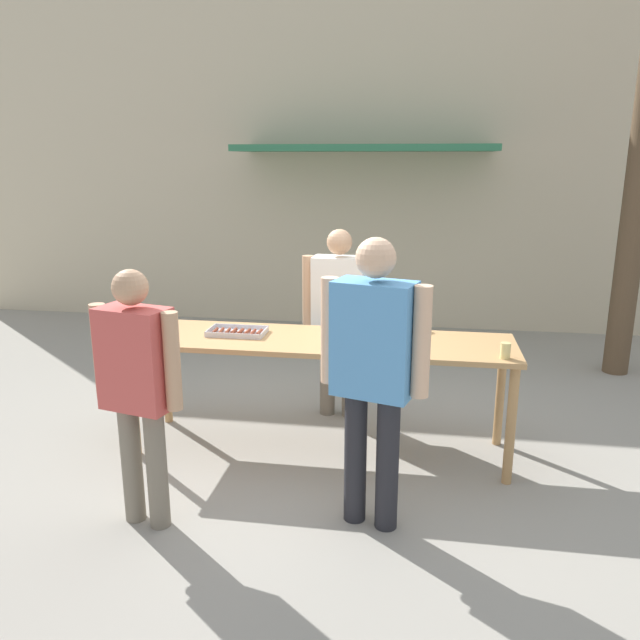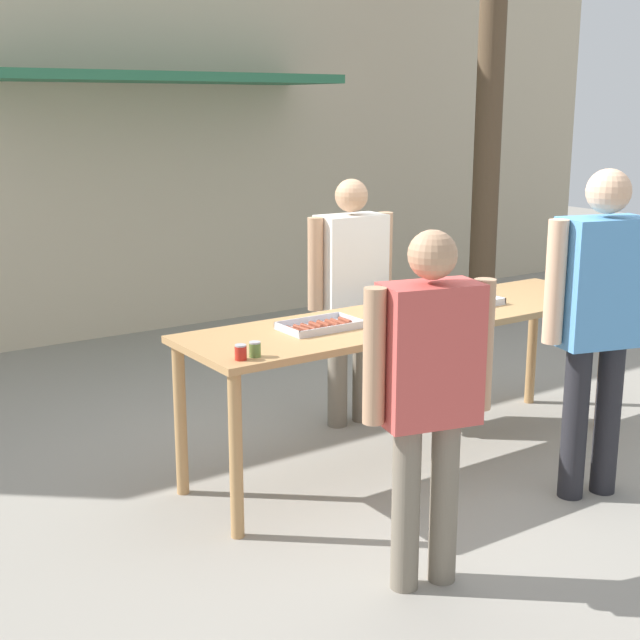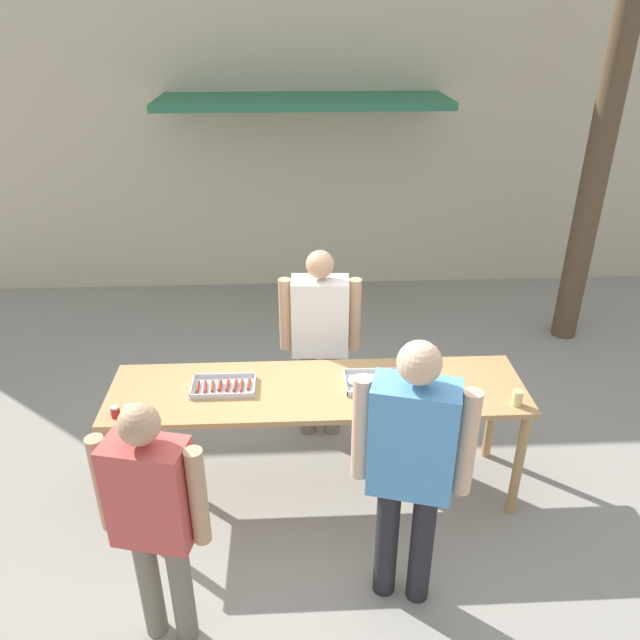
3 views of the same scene
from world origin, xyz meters
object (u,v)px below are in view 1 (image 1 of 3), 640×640
object	(u,v)px
condiment_jar_ketchup	(150,336)
beer_cup	(505,351)
food_tray_sausages	(237,332)
condiment_jar_mustard	(139,336)
person_server_behind_table	(339,308)
food_tray_buns	(375,338)
person_customer_with_cup	(373,362)
person_customer_holding_hotdog	(137,379)

from	to	relation	value
condiment_jar_ketchup	beer_cup	distance (m)	2.62
food_tray_sausages	condiment_jar_mustard	distance (m)	0.75
condiment_jar_mustard	person_server_behind_table	bearing A→B (deg)	35.31
food_tray_buns	person_customer_with_cup	bearing A→B (deg)	-86.26
condiment_jar_ketchup	beer_cup	world-z (taller)	beer_cup
food_tray_sausages	person_customer_with_cup	size ratio (longest dim) A/B	0.24
condiment_jar_mustard	beer_cup	size ratio (longest dim) A/B	0.70
person_server_behind_table	person_customer_holding_hotdog	distance (m)	2.17
person_customer_with_cup	person_server_behind_table	bearing A→B (deg)	-59.81
condiment_jar_ketchup	beer_cup	bearing A→B (deg)	-0.07
person_server_behind_table	food_tray_buns	bearing A→B (deg)	-59.05
condiment_jar_ketchup	person_server_behind_table	size ratio (longest dim) A/B	0.05
person_customer_holding_hotdog	person_customer_with_cup	size ratio (longest dim) A/B	0.90
person_server_behind_table	person_customer_with_cup	size ratio (longest dim) A/B	0.92
food_tray_buns	beer_cup	distance (m)	0.98
person_server_behind_table	person_customer_holding_hotdog	size ratio (longest dim) A/B	1.02
condiment_jar_mustard	person_customer_with_cup	xyz separation A→B (m)	(1.84, -0.71, 0.13)
person_customer_with_cup	food_tray_sausages	bearing A→B (deg)	-25.32
condiment_jar_ketchup	person_customer_holding_hotdog	xyz separation A→B (m)	(0.34, -0.94, 0.01)
person_customer_with_cup	person_customer_holding_hotdog	bearing A→B (deg)	24.88
food_tray_buns	beer_cup	world-z (taller)	beer_cup
condiment_jar_ketchup	person_customer_with_cup	bearing A→B (deg)	-22.21
condiment_jar_mustard	condiment_jar_ketchup	world-z (taller)	same
food_tray_sausages	beer_cup	size ratio (longest dim) A/B	3.99
condiment_jar_mustard	person_server_behind_table	size ratio (longest dim) A/B	0.05
food_tray_buns	person_server_behind_table	xyz separation A→B (m)	(-0.37, 0.69, 0.05)
condiment_jar_mustard	beer_cup	xyz separation A→B (m)	(2.71, 0.01, 0.02)
food_tray_sausages	food_tray_buns	xyz separation A→B (m)	(1.09, -0.00, 0.01)
condiment_jar_mustard	person_customer_with_cup	world-z (taller)	person_customer_with_cup
food_tray_sausages	person_customer_holding_hotdog	size ratio (longest dim) A/B	0.27
food_tray_buns	person_server_behind_table	distance (m)	0.79
food_tray_sausages	person_server_behind_table	distance (m)	1.00
condiment_jar_ketchup	person_server_behind_table	world-z (taller)	person_server_behind_table
food_tray_sausages	condiment_jar_ketchup	world-z (taller)	condiment_jar_ketchup
person_customer_holding_hotdog	person_server_behind_table	bearing A→B (deg)	-103.57
person_customer_holding_hotdog	beer_cup	bearing A→B (deg)	-144.24
food_tray_sausages	person_server_behind_table	size ratio (longest dim) A/B	0.27
food_tray_sausages	condiment_jar_ketchup	size ratio (longest dim) A/B	5.72
beer_cup	condiment_jar_ketchup	bearing A→B (deg)	179.93
person_server_behind_table	beer_cup	bearing A→B (deg)	-34.36
beer_cup	person_server_behind_table	bearing A→B (deg)	142.62
beer_cup	person_server_behind_table	xyz separation A→B (m)	(-1.30, 0.99, 0.02)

